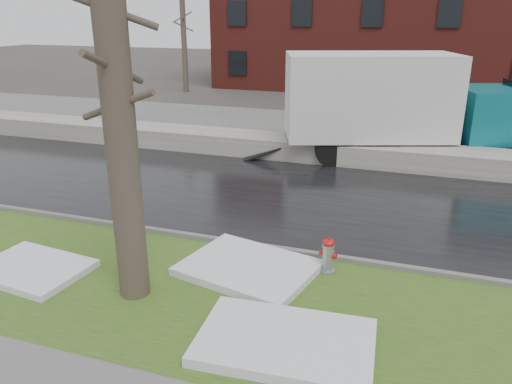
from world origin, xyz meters
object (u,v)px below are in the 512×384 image
(box_truck, at_px, (402,104))
(fire_hydrant, at_px, (328,254))
(worker, at_px, (309,118))
(tree, at_px, (118,109))

(box_truck, bearing_deg, fire_hydrant, -113.43)
(fire_hydrant, bearing_deg, worker, 116.84)
(box_truck, bearing_deg, worker, -172.06)
(tree, distance_m, worker, 10.22)
(tree, xyz_separation_m, box_truck, (4.08, 11.51, -1.59))
(worker, bearing_deg, box_truck, -135.78)
(fire_hydrant, distance_m, worker, 8.38)
(worker, bearing_deg, fire_hydrant, 123.34)
(fire_hydrant, distance_m, box_truck, 9.67)
(box_truck, relative_size, worker, 6.84)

